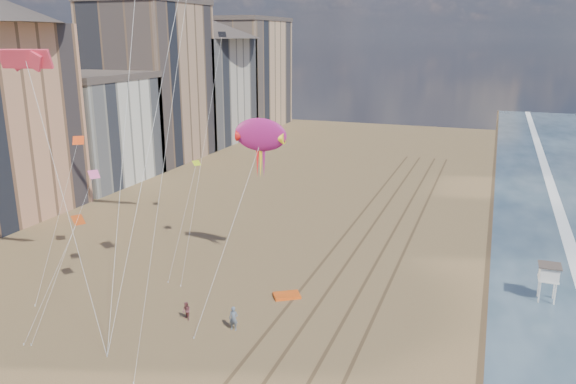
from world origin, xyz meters
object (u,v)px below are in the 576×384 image
(grounded_kite, at_px, (287,295))
(kite_flyer_b, at_px, (186,311))
(lifeguard_stand, at_px, (549,273))
(kite_flyer_a, at_px, (233,319))
(show_kite, at_px, (260,135))

(grounded_kite, bearing_deg, kite_flyer_b, -165.53)
(kite_flyer_b, bearing_deg, lifeguard_stand, 53.72)
(kite_flyer_a, height_order, kite_flyer_b, kite_flyer_a)
(show_kite, bearing_deg, grounded_kite, -46.77)
(show_kite, bearing_deg, lifeguard_stand, 5.82)
(lifeguard_stand, height_order, show_kite, show_kite)
(lifeguard_stand, distance_m, kite_flyer_a, 27.50)
(kite_flyer_a, distance_m, kite_flyer_b, 4.32)
(show_kite, distance_m, kite_flyer_a, 17.25)
(kite_flyer_a, bearing_deg, show_kite, 94.82)
(lifeguard_stand, relative_size, grounded_kite, 1.46)
(grounded_kite, bearing_deg, kite_flyer_a, -138.43)
(show_kite, relative_size, kite_flyer_a, 9.50)
(kite_flyer_a, bearing_deg, lifeguard_stand, 24.00)
(show_kite, bearing_deg, kite_flyer_a, -78.08)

